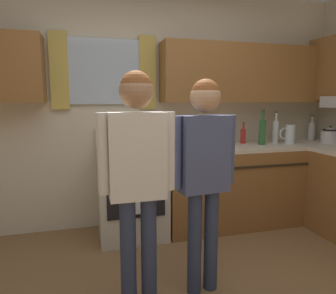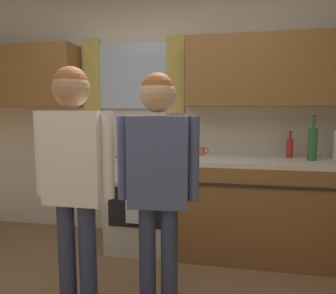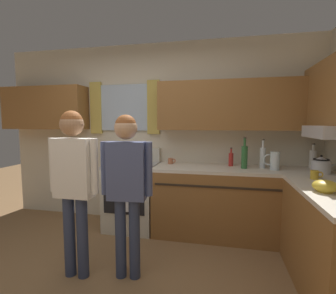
{
  "view_description": "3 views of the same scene",
  "coord_description": "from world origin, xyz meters",
  "px_view_note": "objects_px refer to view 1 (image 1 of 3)",
  "views": [
    {
      "loc": [
        -0.64,
        -1.53,
        1.4
      ],
      "look_at": [
        0.05,
        1.01,
        1.0
      ],
      "focal_mm": 32.98,
      "sensor_mm": 36.0,
      "label": 1
    },
    {
      "loc": [
        0.54,
        -1.26,
        1.32
      ],
      "look_at": [
        0.17,
        0.72,
        1.09
      ],
      "focal_mm": 32.28,
      "sensor_mm": 36.0,
      "label": 2
    },
    {
      "loc": [
        1.01,
        -1.67,
        1.47
      ],
      "look_at": [
        0.47,
        0.84,
        1.22
      ],
      "focal_mm": 26.53,
      "sensor_mm": 36.0,
      "label": 3
    }
  ],
  "objects_px": {
    "bottle_sauce_red": "(243,135)",
    "water_pitcher": "(289,134)",
    "stove_oven": "(131,191)",
    "stovetop_kettle": "(330,135)",
    "bottle_milk_white": "(312,130)",
    "adult_left": "(137,165)",
    "cup_terracotta": "(176,142)",
    "bottle_wine_green": "(262,131)",
    "bottle_tall_clear": "(276,131)",
    "adult_in_plaid": "(204,162)"
  },
  "relations": [
    {
      "from": "bottle_sauce_red",
      "to": "water_pitcher",
      "type": "bearing_deg",
      "value": -17.72
    },
    {
      "from": "stove_oven",
      "to": "stovetop_kettle",
      "type": "xyz_separation_m",
      "value": [
        2.32,
        -0.13,
        0.53
      ]
    },
    {
      "from": "stove_oven",
      "to": "bottle_sauce_red",
      "type": "relative_size",
      "value": 4.48
    },
    {
      "from": "bottle_milk_white",
      "to": "adult_left",
      "type": "bearing_deg",
      "value": -150.59
    },
    {
      "from": "stove_oven",
      "to": "cup_terracotta",
      "type": "xyz_separation_m",
      "value": [
        0.52,
        0.14,
        0.47
      ]
    },
    {
      "from": "stovetop_kettle",
      "to": "stove_oven",
      "type": "bearing_deg",
      "value": 176.91
    },
    {
      "from": "bottle_milk_white",
      "to": "stove_oven",
      "type": "bearing_deg",
      "value": -174.89
    },
    {
      "from": "bottle_milk_white",
      "to": "bottle_wine_green",
      "type": "bearing_deg",
      "value": -165.22
    },
    {
      "from": "bottle_wine_green",
      "to": "bottle_tall_clear",
      "type": "bearing_deg",
      "value": 19.24
    },
    {
      "from": "bottle_tall_clear",
      "to": "bottle_milk_white",
      "type": "bearing_deg",
      "value": 13.1
    },
    {
      "from": "bottle_tall_clear",
      "to": "water_pitcher",
      "type": "height_order",
      "value": "bottle_tall_clear"
    },
    {
      "from": "bottle_tall_clear",
      "to": "adult_left",
      "type": "xyz_separation_m",
      "value": [
        -1.85,
        -1.25,
        -0.05
      ]
    },
    {
      "from": "adult_in_plaid",
      "to": "adult_left",
      "type": "bearing_deg",
      "value": -170.03
    },
    {
      "from": "water_pitcher",
      "to": "bottle_wine_green",
      "type": "bearing_deg",
      "value": 177.76
    },
    {
      "from": "water_pitcher",
      "to": "stovetop_kettle",
      "type": "bearing_deg",
      "value": -11.34
    },
    {
      "from": "stove_oven",
      "to": "adult_left",
      "type": "relative_size",
      "value": 0.7
    },
    {
      "from": "bottle_tall_clear",
      "to": "adult_left",
      "type": "relative_size",
      "value": 0.23
    },
    {
      "from": "bottle_tall_clear",
      "to": "cup_terracotta",
      "type": "bearing_deg",
      "value": 176.42
    },
    {
      "from": "bottle_milk_white",
      "to": "adult_in_plaid",
      "type": "bearing_deg",
      "value": -146.61
    },
    {
      "from": "stove_oven",
      "to": "bottle_milk_white",
      "type": "height_order",
      "value": "bottle_milk_white"
    },
    {
      "from": "water_pitcher",
      "to": "bottle_milk_white",
      "type": "bearing_deg",
      "value": 25.36
    },
    {
      "from": "bottle_sauce_red",
      "to": "water_pitcher",
      "type": "distance_m",
      "value": 0.53
    },
    {
      "from": "adult_left",
      "to": "stovetop_kettle",
      "type": "bearing_deg",
      "value": 23.36
    },
    {
      "from": "stove_oven",
      "to": "stovetop_kettle",
      "type": "relative_size",
      "value": 4.02
    },
    {
      "from": "bottle_sauce_red",
      "to": "stove_oven",
      "type": "bearing_deg",
      "value": -174.33
    },
    {
      "from": "bottle_sauce_red",
      "to": "cup_terracotta",
      "type": "height_order",
      "value": "bottle_sauce_red"
    },
    {
      "from": "stove_oven",
      "to": "bottle_wine_green",
      "type": "relative_size",
      "value": 2.79
    },
    {
      "from": "bottle_wine_green",
      "to": "adult_left",
      "type": "height_order",
      "value": "adult_left"
    },
    {
      "from": "water_pitcher",
      "to": "adult_in_plaid",
      "type": "distance_m",
      "value": 1.83
    },
    {
      "from": "stovetop_kettle",
      "to": "adult_left",
      "type": "relative_size",
      "value": 0.17
    },
    {
      "from": "bottle_milk_white",
      "to": "adult_in_plaid",
      "type": "relative_size",
      "value": 0.2
    },
    {
      "from": "cup_terracotta",
      "to": "stovetop_kettle",
      "type": "relative_size",
      "value": 0.4
    },
    {
      "from": "cup_terracotta",
      "to": "adult_in_plaid",
      "type": "xyz_separation_m",
      "value": [
        -0.16,
        -1.24,
        0.03
      ]
    },
    {
      "from": "bottle_sauce_red",
      "to": "water_pitcher",
      "type": "relative_size",
      "value": 1.12
    },
    {
      "from": "stove_oven",
      "to": "stovetop_kettle",
      "type": "bearing_deg",
      "value": -3.09
    },
    {
      "from": "bottle_wine_green",
      "to": "cup_terracotta",
      "type": "distance_m",
      "value": 0.99
    },
    {
      "from": "adult_in_plaid",
      "to": "stove_oven",
      "type": "bearing_deg",
      "value": 108.05
    },
    {
      "from": "bottle_tall_clear",
      "to": "stovetop_kettle",
      "type": "xyz_separation_m",
      "value": [
        0.6,
        -0.19,
        -0.05
      ]
    },
    {
      "from": "cup_terracotta",
      "to": "water_pitcher",
      "type": "xyz_separation_m",
      "value": [
        1.32,
        -0.17,
        0.07
      ]
    },
    {
      "from": "stovetop_kettle",
      "to": "adult_left",
      "type": "xyz_separation_m",
      "value": [
        -2.45,
        -1.06,
        -0.0
      ]
    },
    {
      "from": "stovetop_kettle",
      "to": "adult_in_plaid",
      "type": "xyz_separation_m",
      "value": [
        -1.96,
        -0.97,
        -0.02
      ]
    },
    {
      "from": "stove_oven",
      "to": "bottle_wine_green",
      "type": "height_order",
      "value": "bottle_wine_green"
    },
    {
      "from": "stove_oven",
      "to": "adult_in_plaid",
      "type": "height_order",
      "value": "adult_in_plaid"
    },
    {
      "from": "cup_terracotta",
      "to": "bottle_tall_clear",
      "type": "bearing_deg",
      "value": -3.58
    },
    {
      "from": "bottle_tall_clear",
      "to": "cup_terracotta",
      "type": "height_order",
      "value": "bottle_tall_clear"
    },
    {
      "from": "bottle_milk_white",
      "to": "stovetop_kettle",
      "type": "distance_m",
      "value": 0.34
    },
    {
      "from": "bottle_milk_white",
      "to": "bottle_wine_green",
      "type": "distance_m",
      "value": 0.88
    },
    {
      "from": "cup_terracotta",
      "to": "water_pitcher",
      "type": "relative_size",
      "value": 0.49
    },
    {
      "from": "adult_in_plaid",
      "to": "cup_terracotta",
      "type": "bearing_deg",
      "value": 82.49
    },
    {
      "from": "cup_terracotta",
      "to": "adult_in_plaid",
      "type": "distance_m",
      "value": 1.25
    }
  ]
}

